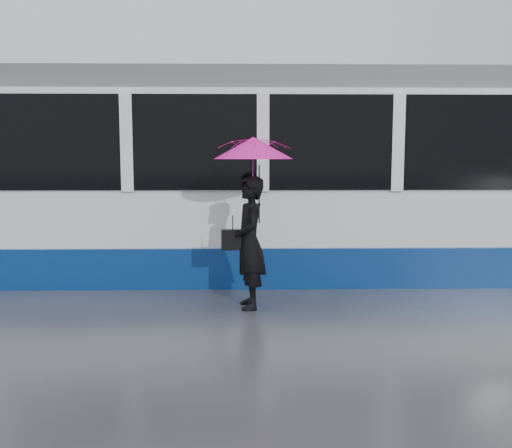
{
  "coord_description": "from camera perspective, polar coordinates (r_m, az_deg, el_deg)",
  "views": [
    {
      "loc": [
        0.34,
        -7.19,
        1.99
      ],
      "look_at": [
        0.49,
        0.35,
        1.1
      ],
      "focal_mm": 40.0,
      "sensor_mm": 36.0,
      "label": 1
    }
  ],
  "objects": [
    {
      "name": "rails",
      "position": [
        9.89,
        -3.13,
        -4.82
      ],
      "size": [
        34.0,
        1.51,
        0.02
      ],
      "color": "#3F3D38",
      "rests_on": "ground"
    },
    {
      "name": "tram",
      "position": [
        9.77,
        -8.4,
        4.6
      ],
      "size": [
        26.0,
        2.56,
        3.35
      ],
      "color": "white",
      "rests_on": "ground"
    },
    {
      "name": "ground",
      "position": [
        7.47,
        -3.78,
        -8.74
      ],
      "size": [
        90.0,
        90.0,
        0.0
      ],
      "primitive_type": "plane",
      "color": "#2E2E33",
      "rests_on": "ground"
    },
    {
      "name": "handbag",
      "position": [
        7.49,
        -2.33,
        -1.55
      ],
      "size": [
        0.33,
        0.18,
        0.45
      ],
      "rotation": [
        0.0,
        0.0,
        0.14
      ],
      "color": "black",
      "rests_on": "ground"
    },
    {
      "name": "umbrella",
      "position": [
        7.39,
        -0.27,
        6.08
      ],
      "size": [
        1.16,
        1.16,
        1.17
      ],
      "rotation": [
        0.0,
        0.0,
        0.14
      ],
      "color": "#FF156A",
      "rests_on": "ground"
    },
    {
      "name": "woman",
      "position": [
        7.47,
        -0.65,
        -1.89
      ],
      "size": [
        0.5,
        0.69,
        1.74
      ],
      "primitive_type": "imported",
      "rotation": [
        0.0,
        0.0,
        -1.43
      ],
      "color": "black",
      "rests_on": "ground"
    }
  ]
}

